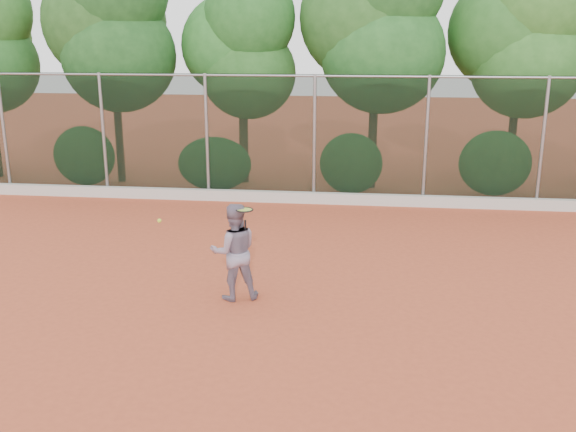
# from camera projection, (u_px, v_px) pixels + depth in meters

# --- Properties ---
(ground) EXTENTS (80.00, 80.00, 0.00)m
(ground) POSITION_uv_depth(u_px,v_px,m) (281.00, 300.00, 11.28)
(ground) COLOR #B4492A
(ground) RESTS_ON ground
(concrete_curb) EXTENTS (24.00, 0.20, 0.30)m
(concrete_curb) POSITION_uv_depth(u_px,v_px,m) (313.00, 198.00, 17.75)
(concrete_curb) COLOR beige
(concrete_curb) RESTS_ON ground
(tennis_player) EXTENTS (1.00, 0.89, 1.73)m
(tennis_player) POSITION_uv_depth(u_px,v_px,m) (234.00, 252.00, 11.12)
(tennis_player) COLOR slate
(tennis_player) RESTS_ON ground
(chainlink_fence) EXTENTS (24.09, 0.09, 3.50)m
(chainlink_fence) POSITION_uv_depth(u_px,v_px,m) (314.00, 136.00, 17.46)
(chainlink_fence) COLOR black
(chainlink_fence) RESTS_ON ground
(foliage_backdrop) EXTENTS (23.70, 3.63, 7.55)m
(foliage_backdrop) POSITION_uv_depth(u_px,v_px,m) (302.00, 39.00, 18.73)
(foliage_backdrop) COLOR #452E1A
(foliage_backdrop) RESTS_ON ground
(tennis_racket) EXTENTS (0.38, 0.38, 0.52)m
(tennis_racket) POSITION_uv_depth(u_px,v_px,m) (245.00, 212.00, 10.80)
(tennis_racket) COLOR black
(tennis_racket) RESTS_ON ground
(tennis_ball_in_flight) EXTENTS (0.07, 0.07, 0.07)m
(tennis_ball_in_flight) POSITION_uv_depth(u_px,v_px,m) (159.00, 221.00, 11.06)
(tennis_ball_in_flight) COLOR #BDDC32
(tennis_ball_in_flight) RESTS_ON ground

